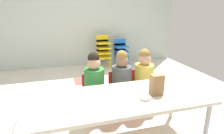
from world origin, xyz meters
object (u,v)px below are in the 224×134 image
seated_child_far_right (144,75)px  paper_plate_near_edge (145,99)px  seated_child_near_camera (94,80)px  seated_child_middle_seat (122,77)px  craft_table (119,101)px  kid_chair_blue_stack (121,50)px  kid_chair_yellow_stack (103,49)px  donut_powdered_on_plate (145,97)px  paper_bag_brown (157,85)px

seated_child_far_right → paper_plate_near_edge: (-0.34, -0.74, 0.03)m
seated_child_near_camera → paper_plate_near_edge: (0.37, -0.74, 0.03)m
seated_child_near_camera → seated_child_middle_seat: 0.37m
craft_table → kid_chair_blue_stack: 3.10m
kid_chair_yellow_stack → donut_powdered_on_plate: size_ratio=6.53×
craft_table → paper_plate_near_edge: 0.27m
donut_powdered_on_plate → paper_plate_near_edge: bearing=0.0°
paper_plate_near_edge → donut_powdered_on_plate: (0.00, 0.00, 0.02)m
donut_powdered_on_plate → kid_chair_yellow_stack: bearing=83.7°
seated_child_middle_seat → craft_table: bearing=-111.1°
seated_child_far_right → kid_chair_yellow_stack: size_ratio=1.15×
kid_chair_yellow_stack → donut_powdered_on_plate: 3.08m
donut_powdered_on_plate → seated_child_far_right: bearing=65.4°
craft_table → seated_child_near_camera: 0.62m
craft_table → seated_child_far_right: 0.83m
kid_chair_blue_stack → paper_plate_near_edge: 3.16m
paper_plate_near_edge → seated_child_middle_seat: bearing=89.4°
craft_table → seated_child_far_right: size_ratio=2.04×
seated_child_near_camera → seated_child_middle_seat: (0.37, -0.00, 0.00)m
kid_chair_blue_stack → paper_bag_brown: bearing=-102.2°
paper_bag_brown → paper_plate_near_edge: (-0.17, -0.08, -0.11)m
kid_chair_blue_stack → donut_powdered_on_plate: (-0.81, -3.05, 0.21)m
paper_bag_brown → paper_plate_near_edge: 0.21m
kid_chair_blue_stack → paper_bag_brown: (-0.64, -2.97, 0.29)m
seated_child_near_camera → seated_child_far_right: (0.70, -0.00, 0.00)m
craft_table → paper_plate_near_edge: (0.23, -0.13, 0.05)m
seated_child_middle_seat → kid_chair_blue_stack: size_ratio=1.35×
seated_child_near_camera → donut_powdered_on_plate: 0.82m
seated_child_middle_seat → donut_powdered_on_plate: size_ratio=7.49×
seated_child_near_camera → kid_chair_blue_stack: 2.60m
paper_bag_brown → paper_plate_near_edge: bearing=-153.7°
seated_child_near_camera → paper_plate_near_edge: size_ratio=5.10×
seated_child_middle_seat → seated_child_far_right: bearing=-0.0°
craft_table → kid_chair_yellow_stack: size_ratio=2.34×
craft_table → kid_chair_blue_stack: (1.03, 2.92, -0.13)m
seated_child_middle_seat → kid_chair_blue_stack: seated_child_middle_seat is taller
seated_child_far_right → kid_chair_blue_stack: (0.47, 2.32, -0.16)m
kid_chair_yellow_stack → kid_chair_blue_stack: bearing=-0.1°
craft_table → paper_plate_near_edge: size_ratio=10.41×
seated_child_far_right → paper_plate_near_edge: seated_child_far_right is taller
kid_chair_yellow_stack → paper_plate_near_edge: size_ratio=4.44×
kid_chair_blue_stack → craft_table: bearing=-109.5°
seated_child_near_camera → seated_child_far_right: bearing=-0.0°
kid_chair_yellow_stack → donut_powdered_on_plate: bearing=-96.3°
seated_child_near_camera → paper_bag_brown: (0.53, -0.65, 0.13)m
seated_child_near_camera → donut_powdered_on_plate: (0.37, -0.74, 0.05)m
seated_child_middle_seat → kid_chair_yellow_stack: seated_child_middle_seat is taller
kid_chair_blue_stack → kid_chair_yellow_stack: bearing=179.9°
craft_table → seated_child_middle_seat: seated_child_middle_seat is taller
craft_table → kid_chair_yellow_stack: kid_chair_yellow_stack is taller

